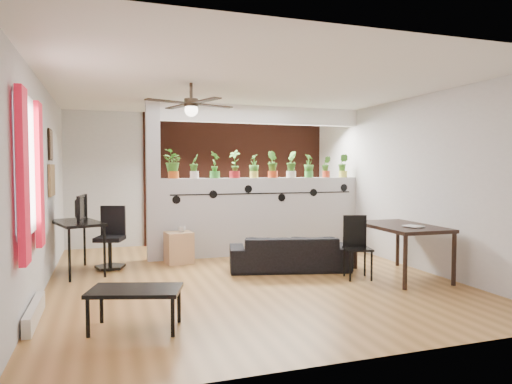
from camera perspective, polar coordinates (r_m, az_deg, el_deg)
name	(u,v)px	position (r m, az deg, el deg)	size (l,w,h in m)	color
room_shell	(245,184)	(6.38, -1.42, 1.01)	(6.30, 7.10, 2.90)	olive
partition_wall	(263,216)	(8.09, 0.93, -3.00)	(3.60, 0.18, 1.35)	#BCBCC1
ceiling_header	(263,115)	(8.10, 0.94, 9.59)	(3.60, 0.18, 0.30)	white
pier_column	(153,182)	(7.64, -12.73, 1.27)	(0.22, 0.20, 2.60)	#BCBCC1
brick_panel	(240,179)	(9.45, -2.00, 1.66)	(3.90, 0.05, 2.60)	brown
vine_decal	(265,193)	(7.97, 1.16, -0.17)	(3.31, 0.01, 0.30)	black
window_assembly	(29,169)	(4.95, -26.53, 2.55)	(0.09, 1.30, 1.55)	white
baseboard_heater	(34,313)	(5.15, -25.97, -13.43)	(0.08, 1.00, 0.18)	silver
corkboard	(52,180)	(7.09, -24.16, 1.36)	(0.03, 0.60, 0.45)	olive
framed_art	(50,145)	(7.05, -24.31, 5.41)	(0.03, 0.34, 0.44)	#8C7259
ceiling_fan	(191,106)	(5.95, -8.10, 10.64)	(1.19, 1.19, 0.43)	black
potted_plant_0	(173,163)	(7.67, -10.29, 3.57)	(0.27, 0.31, 0.48)	#D25818
potted_plant_1	(194,165)	(7.73, -7.71, 3.33)	(0.26, 0.27, 0.41)	white
potted_plant_2	(215,164)	(7.80, -5.17, 3.52)	(0.25, 0.28, 0.46)	green
potted_plant_3	(235,163)	(7.89, -2.68, 3.61)	(0.33, 0.33, 0.49)	#AC1B21
potted_plant_4	(254,165)	(7.99, -0.25, 3.34)	(0.19, 0.23, 0.41)	#EDDF53
potted_plant_5	(273,164)	(8.11, 2.11, 3.56)	(0.21, 0.26, 0.48)	red
potted_plant_6	(291,164)	(8.24, 4.41, 3.54)	(0.26, 0.30, 0.48)	white
potted_plant_7	(309,165)	(8.38, 6.63, 3.36)	(0.19, 0.23, 0.43)	green
potted_plant_8	(326,166)	(8.53, 8.77, 3.22)	(0.24, 0.22, 0.39)	red
potted_plant_9	(343,165)	(8.70, 10.84, 3.33)	(0.28, 0.28, 0.43)	#D0D24A
sofa	(289,253)	(6.90, 4.17, -7.65)	(1.69, 0.66, 0.49)	black
cube_shelf	(179,248)	(7.45, -9.62, -6.86)	(0.41, 0.36, 0.50)	tan
cup	(182,229)	(7.41, -9.25, -4.59)	(0.12, 0.12, 0.09)	gray
computer_desk	(77,226)	(7.08, -21.45, -4.01)	(0.84, 1.16, 0.76)	black
monitor	(78,213)	(7.21, -21.41, -2.49)	(0.06, 0.36, 0.20)	black
office_chair	(111,242)	(7.28, -17.67, -5.93)	(0.49, 0.50, 0.93)	black
dining_table	(401,230)	(6.71, 17.71, -4.59)	(0.85, 1.36, 0.73)	black
book	(409,227)	(6.40, 18.58, -4.16)	(0.18, 0.24, 0.02)	gray
folding_chair	(356,241)	(6.51, 12.42, -6.00)	(0.42, 0.42, 0.86)	black
coffee_table	(135,293)	(4.53, -14.86, -12.09)	(0.94, 0.69, 0.39)	black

